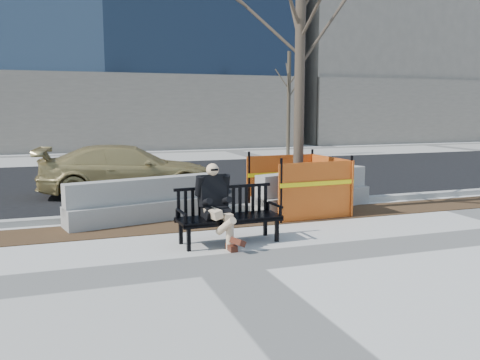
# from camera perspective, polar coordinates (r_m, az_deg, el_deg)

# --- Properties ---
(ground) EXTENTS (120.00, 120.00, 0.00)m
(ground) POSITION_cam_1_polar(r_m,az_deg,el_deg) (7.50, -1.78, -9.32)
(ground) COLOR beige
(ground) RESTS_ON ground
(mulch_strip) EXTENTS (40.00, 1.20, 0.02)m
(mulch_strip) POSITION_cam_1_polar(r_m,az_deg,el_deg) (9.93, -6.29, -4.98)
(mulch_strip) COLOR #47301C
(mulch_strip) RESTS_ON ground
(asphalt_street) EXTENTS (60.00, 10.40, 0.01)m
(asphalt_street) POSITION_cam_1_polar(r_m,az_deg,el_deg) (15.93, -11.29, -0.12)
(asphalt_street) COLOR black
(asphalt_street) RESTS_ON ground
(curb) EXTENTS (60.00, 0.25, 0.12)m
(curb) POSITION_cam_1_polar(r_m,az_deg,el_deg) (10.82, -7.42, -3.61)
(curb) COLOR #9E9B93
(curb) RESTS_ON ground
(bench) EXTENTS (1.81, 0.73, 0.95)m
(bench) POSITION_cam_1_polar(r_m,az_deg,el_deg) (8.59, -1.22, -7.05)
(bench) COLOR black
(bench) RESTS_ON ground
(seated_man) EXTENTS (0.62, 0.98, 1.34)m
(seated_man) POSITION_cam_1_polar(r_m,az_deg,el_deg) (8.55, -2.84, -7.12)
(seated_man) COLOR black
(seated_man) RESTS_ON ground
(tree_fence) EXTENTS (2.69, 2.69, 6.42)m
(tree_fence) POSITION_cam_1_polar(r_m,az_deg,el_deg) (11.07, 6.46, -3.64)
(tree_fence) COLOR orange
(tree_fence) RESTS_ON ground
(sedan) EXTENTS (4.63, 2.31, 1.29)m
(sedan) POSITION_cam_1_polar(r_m,az_deg,el_deg) (13.54, -12.40, -1.61)
(sedan) COLOR #9E8A52
(sedan) RESTS_ON ground
(jersey_barrier_left) EXTENTS (3.09, 1.27, 0.87)m
(jersey_barrier_left) POSITION_cam_1_polar(r_m,az_deg,el_deg) (10.35, -10.82, -4.56)
(jersey_barrier_left) COLOR gray
(jersey_barrier_left) RESTS_ON ground
(jersey_barrier_right) EXTENTS (3.12, 1.54, 0.88)m
(jersey_barrier_right) POSITION_cam_1_polar(r_m,az_deg,el_deg) (11.44, 8.21, -3.28)
(jersey_barrier_right) COLOR gray
(jersey_barrier_right) RESTS_ON ground
(far_tree_right) EXTENTS (2.17, 2.17, 5.20)m
(far_tree_right) POSITION_cam_1_polar(r_m,az_deg,el_deg) (24.13, 5.40, 2.76)
(far_tree_right) COLOR #4C4131
(far_tree_right) RESTS_ON ground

